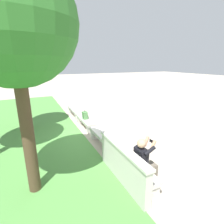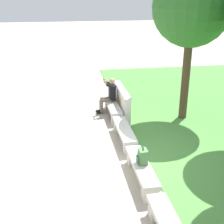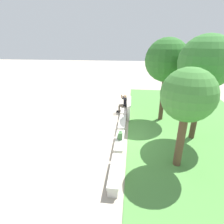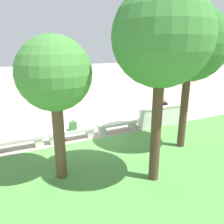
{
  "view_description": "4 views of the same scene",
  "coord_description": "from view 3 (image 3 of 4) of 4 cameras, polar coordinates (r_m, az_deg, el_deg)",
  "views": [
    {
      "loc": [
        -6.68,
        2.32,
        3.08
      ],
      "look_at": [
        -0.4,
        -0.71,
        1.07
      ],
      "focal_mm": 28.0,
      "sensor_mm": 36.0,
      "label": 1
    },
    {
      "loc": [
        7.35,
        -1.75,
        4.35
      ],
      "look_at": [
        -1.46,
        -0.31,
        0.83
      ],
      "focal_mm": 50.0,
      "sensor_mm": 36.0,
      "label": 2
    },
    {
      "loc": [
        8.39,
        0.49,
        4.85
      ],
      "look_at": [
        -1.16,
        -0.63,
        0.95
      ],
      "focal_mm": 28.0,
      "sensor_mm": 36.0,
      "label": 3
    },
    {
      "loc": [
        3.24,
        8.29,
        3.72
      ],
      "look_at": [
        -0.88,
        -0.2,
        0.91
      ],
      "focal_mm": 35.0,
      "sensor_mm": 36.0,
      "label": 4
    }
  ],
  "objects": [
    {
      "name": "backpack",
      "position": [
        8.51,
        2.68,
        -7.68
      ],
      "size": [
        0.28,
        0.24,
        0.43
      ],
      "color": "#4C7F47",
      "rests_on": "bench_mid"
    },
    {
      "name": "bench_far",
      "position": [
        6.93,
        1.04,
        -18.96
      ],
      "size": [
        1.91,
        0.4,
        0.45
      ],
      "color": "beige",
      "rests_on": "ground"
    },
    {
      "name": "tree_left_background",
      "position": [
        6.86,
        23.55,
        4.69
      ],
      "size": [
        1.98,
        1.98,
        4.06
      ],
      "color": "brown",
      "rests_on": "ground"
    },
    {
      "name": "ground_plane",
      "position": [
        9.7,
        2.92,
        -7.92
      ],
      "size": [
        80.0,
        80.0,
        0.0
      ],
      "primitive_type": "plane",
      "color": "#B2A593"
    },
    {
      "name": "bench_near",
      "position": [
        10.5,
        3.36,
        -3.62
      ],
      "size": [
        1.91,
        0.4,
        0.45
      ],
      "color": "beige",
      "rests_on": "ground"
    },
    {
      "name": "grass_strip",
      "position": [
        10.44,
        27.95,
        -8.34
      ],
      "size": [
        20.3,
        8.0,
        0.03
      ],
      "primitive_type": "cube",
      "color": "#518E42",
      "rests_on": "ground"
    },
    {
      "name": "bench_main",
      "position": [
        12.45,
        3.97,
        0.61
      ],
      "size": [
        1.91,
        0.4,
        0.45
      ],
      "color": "beige",
      "rests_on": "ground"
    },
    {
      "name": "bench_mid",
      "position": [
        8.64,
        2.47,
        -9.71
      ],
      "size": [
        1.91,
        0.4,
        0.45
      ],
      "color": "beige",
      "rests_on": "ground"
    },
    {
      "name": "person_photographer",
      "position": [
        12.67,
        3.76,
        3.1
      ],
      "size": [
        0.48,
        0.73,
        1.32
      ],
      "color": "black",
      "rests_on": "ground"
    },
    {
      "name": "backrest_wall_with_plaque",
      "position": [
        12.37,
        5.56,
        1.47
      ],
      "size": [
        2.33,
        0.24,
        1.01
      ],
      "color": "beige",
      "rests_on": "ground"
    },
    {
      "name": "tree_right_background",
      "position": [
        9.33,
        28.24,
        13.85
      ],
      "size": [
        2.48,
        2.48,
        5.2
      ],
      "color": "#4C3826",
      "rests_on": "ground"
    },
    {
      "name": "tree_behind_wall",
      "position": [
        11.18,
        17.43,
        15.68
      ],
      "size": [
        2.55,
        2.55,
        5.09
      ],
      "color": "#4C3826",
      "rests_on": "ground"
    }
  ]
}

